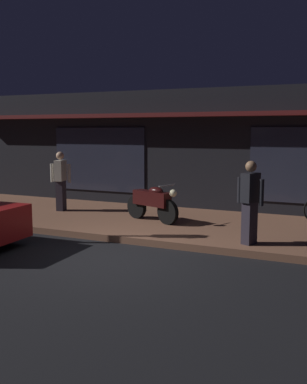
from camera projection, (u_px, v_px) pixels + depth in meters
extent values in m
plane|color=black|center=(110.00, 257.00, 8.59)|extent=(60.00, 60.00, 0.00)
cube|color=brown|center=(168.00, 224.00, 11.29)|extent=(18.00, 4.00, 0.15)
cube|color=black|center=(209.00, 150.00, 14.13)|extent=(18.00, 2.80, 3.60)
cube|color=#262838|center=(99.00, 159.00, 14.18)|extent=(3.20, 0.04, 2.00)
cube|color=#591919|center=(193.00, 115.00, 12.49)|extent=(16.20, 0.50, 0.12)
cylinder|color=black|center=(137.00, 207.00, 11.58)|extent=(0.60, 0.32, 0.60)
cylinder|color=black|center=(168.00, 212.00, 10.81)|extent=(0.60, 0.32, 0.60)
cube|color=black|center=(152.00, 198.00, 11.15)|extent=(1.13, 0.65, 0.36)
ellipsoid|color=black|center=(156.00, 191.00, 11.02)|extent=(0.50, 0.38, 0.20)
sphere|color=#F9EDB7|center=(173.00, 193.00, 10.62)|extent=(0.18, 0.18, 0.18)
cylinder|color=gray|center=(167.00, 185.00, 10.74)|extent=(0.22, 0.53, 0.03)
cube|color=#28232D|center=(61.00, 196.00, 12.68)|extent=(0.25, 0.31, 0.85)
cube|color=#B2AD9E|center=(60.00, 171.00, 12.58)|extent=(0.29, 0.42, 0.58)
sphere|color=tan|center=(60.00, 156.00, 12.52)|extent=(0.22, 0.22, 0.22)
cylinder|color=#B2AD9E|center=(52.00, 173.00, 12.64)|extent=(0.11, 0.11, 0.52)
cylinder|color=#B2AD9E|center=(69.00, 173.00, 12.53)|extent=(0.11, 0.11, 0.52)
cube|color=#28232D|center=(249.00, 223.00, 8.92)|extent=(0.29, 0.34, 0.85)
cube|color=black|center=(250.00, 188.00, 8.82)|extent=(0.35, 0.44, 0.58)
sphere|color=#8C6647|center=(251.00, 166.00, 8.76)|extent=(0.22, 0.22, 0.22)
cylinder|color=black|center=(239.00, 190.00, 9.02)|extent=(0.12, 0.12, 0.52)
cylinder|color=black|center=(262.00, 192.00, 8.64)|extent=(0.12, 0.12, 0.52)
cylinder|color=black|center=(3.00, 229.00, 9.60)|extent=(0.65, 0.24, 0.64)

